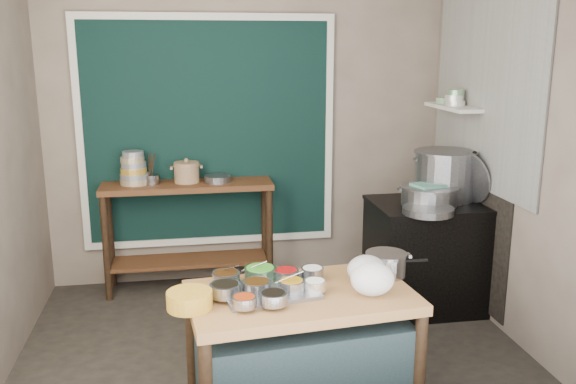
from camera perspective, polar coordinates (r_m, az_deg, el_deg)
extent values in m
cube|color=#2D2822|center=(4.44, -1.39, -14.75)|extent=(3.50, 3.00, 0.02)
cube|color=gray|center=(5.45, -3.80, 6.21)|extent=(3.50, 0.02, 2.80)
cube|color=gray|center=(4.56, 21.00, 3.91)|extent=(0.02, 3.00, 2.80)
cube|color=black|center=(5.39, -7.47, 5.51)|extent=(2.10, 0.02, 1.90)
cube|color=#B2B2AA|center=(4.98, 17.97, 10.11)|extent=(0.02, 1.70, 1.70)
cube|color=black|center=(5.26, 16.61, -2.40)|extent=(0.01, 1.30, 1.30)
cube|color=beige|center=(5.22, 15.22, 7.66)|extent=(0.22, 0.70, 0.03)
cube|color=brown|center=(3.61, 1.19, -14.87)|extent=(1.31, 0.84, 0.75)
cube|color=#4E3016|center=(5.39, -9.22, -4.09)|extent=(1.45, 0.40, 0.95)
cube|color=black|center=(5.09, 12.94, -5.93)|extent=(0.90, 0.68, 0.85)
cube|color=black|center=(4.97, 13.20, -1.14)|extent=(0.92, 0.69, 0.03)
cube|color=gray|center=(3.43, -1.80, -9.26)|extent=(0.57, 0.45, 0.02)
cylinder|color=gray|center=(3.55, -2.62, -7.65)|extent=(0.19, 0.19, 0.07)
cylinder|color=gray|center=(3.59, 2.29, -7.53)|extent=(0.13, 0.13, 0.06)
cylinder|color=gray|center=(3.35, -5.90, -9.08)|extent=(0.17, 0.17, 0.07)
cylinder|color=gray|center=(3.22, -4.11, -10.17)|extent=(0.13, 0.13, 0.06)
cylinder|color=gray|center=(3.52, -5.82, -7.98)|extent=(0.16, 0.16, 0.07)
cylinder|color=gray|center=(3.38, -2.97, -8.84)|extent=(0.16, 0.16, 0.07)
cylinder|color=silver|center=(3.41, 2.53, -8.70)|extent=(0.12, 0.12, 0.06)
cylinder|color=gray|center=(3.24, -1.38, -9.90)|extent=(0.15, 0.15, 0.06)
cylinder|color=gray|center=(3.55, -0.19, -7.75)|extent=(0.15, 0.15, 0.06)
cylinder|color=gray|center=(3.40, 0.32, -8.74)|extent=(0.15, 0.15, 0.06)
cylinder|color=gold|center=(3.28, -9.19, -9.93)|extent=(0.30, 0.30, 0.09)
ellipsoid|color=white|center=(3.41, 7.90, -8.08)|extent=(0.28, 0.25, 0.18)
ellipsoid|color=white|center=(3.57, 7.33, -7.20)|extent=(0.26, 0.23, 0.17)
cylinder|color=tan|center=(5.32, -14.19, 0.98)|extent=(0.25, 0.25, 0.05)
cylinder|color=gray|center=(5.31, -14.22, 1.47)|extent=(0.24, 0.24, 0.05)
cylinder|color=gold|center=(5.30, -14.25, 1.97)|extent=(0.22, 0.22, 0.05)
cylinder|color=gray|center=(5.29, -14.28, 2.47)|extent=(0.21, 0.21, 0.05)
cylinder|color=tan|center=(5.28, -14.31, 2.97)|extent=(0.20, 0.20, 0.05)
cylinder|color=gray|center=(5.27, -14.34, 3.47)|extent=(0.18, 0.18, 0.05)
cylinder|color=gray|center=(5.28, -12.62, 1.16)|extent=(0.17, 0.17, 0.08)
cylinder|color=gray|center=(5.27, -6.60, 1.24)|extent=(0.30, 0.30, 0.06)
cylinder|color=gray|center=(4.99, 16.71, 1.31)|extent=(0.22, 0.43, 0.41)
cube|color=#4E8A7B|center=(4.85, 13.12, 0.65)|extent=(0.29, 0.25, 0.02)
cylinder|color=gray|center=(4.62, 12.97, -1.70)|extent=(0.41, 0.41, 0.05)
cylinder|color=silver|center=(5.21, 15.29, 8.05)|extent=(0.16, 0.16, 0.04)
cylinder|color=silver|center=(5.21, 15.32, 8.52)|extent=(0.15, 0.15, 0.04)
cylinder|color=gray|center=(5.20, 15.35, 8.99)|extent=(0.14, 0.14, 0.04)
cylinder|color=gray|center=(5.40, 14.36, 8.29)|extent=(0.16, 0.16, 0.05)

